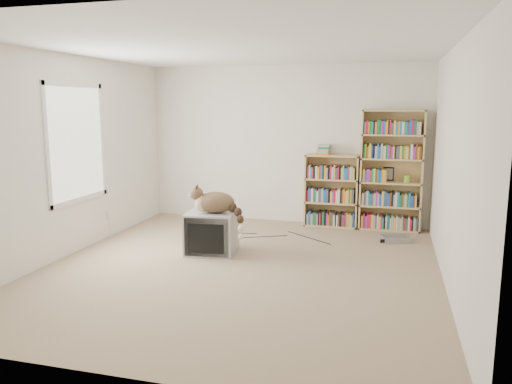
% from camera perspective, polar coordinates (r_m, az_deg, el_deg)
% --- Properties ---
extents(floor, '(4.50, 5.00, 0.01)m').
position_cam_1_polar(floor, '(5.90, -1.79, -8.64)').
color(floor, tan).
rests_on(floor, ground).
extents(wall_back, '(4.50, 0.02, 2.50)m').
position_cam_1_polar(wall_back, '(8.04, 3.39, 5.41)').
color(wall_back, white).
rests_on(wall_back, floor).
extents(wall_front, '(4.50, 0.02, 2.50)m').
position_cam_1_polar(wall_front, '(3.35, -14.50, -1.18)').
color(wall_front, white).
rests_on(wall_front, floor).
extents(wall_left, '(0.02, 5.00, 2.50)m').
position_cam_1_polar(wall_left, '(6.64, -20.79, 3.85)').
color(wall_left, white).
rests_on(wall_left, floor).
extents(wall_right, '(0.02, 5.00, 2.50)m').
position_cam_1_polar(wall_right, '(5.42, 21.56, 2.58)').
color(wall_right, white).
rests_on(wall_right, floor).
extents(ceiling, '(4.50, 5.00, 0.02)m').
position_cam_1_polar(ceiling, '(5.63, -1.93, 16.26)').
color(ceiling, white).
rests_on(ceiling, wall_back).
extents(window, '(0.02, 1.22, 1.52)m').
position_cam_1_polar(window, '(6.79, -19.80, 5.30)').
color(window, white).
rests_on(window, wall_left).
extents(crt_tv, '(0.66, 0.61, 0.53)m').
position_cam_1_polar(crt_tv, '(6.45, -5.07, -4.61)').
color(crt_tv, '#9A9A9C').
rests_on(crt_tv, floor).
extents(cat, '(0.79, 0.52, 0.59)m').
position_cam_1_polar(cat, '(6.28, -4.27, -1.57)').
color(cat, '#382717').
rests_on(cat, crt_tv).
extents(bookcase_tall, '(0.91, 0.30, 1.81)m').
position_cam_1_polar(bookcase_tall, '(7.77, 15.18, 2.04)').
color(bookcase_tall, tan).
rests_on(bookcase_tall, floor).
extents(bookcase_short, '(0.82, 0.30, 1.12)m').
position_cam_1_polar(bookcase_short, '(7.87, 8.62, -0.16)').
color(bookcase_short, tan).
rests_on(bookcase_short, floor).
extents(book_stack, '(0.22, 0.28, 0.15)m').
position_cam_1_polar(book_stack, '(7.80, 7.76, 4.83)').
color(book_stack, '#BE1937').
rests_on(book_stack, bookcase_short).
extents(green_mug, '(0.10, 0.10, 0.11)m').
position_cam_1_polar(green_mug, '(7.77, 16.88, 1.46)').
color(green_mug, '#7CB433').
rests_on(green_mug, bookcase_tall).
extents(framed_print, '(0.16, 0.05, 0.21)m').
position_cam_1_polar(framed_print, '(7.86, 14.90, 2.01)').
color(framed_print, black).
rests_on(framed_print, bookcase_tall).
extents(dvd_player, '(0.44, 0.37, 0.08)m').
position_cam_1_polar(dvd_player, '(7.23, 15.59, -5.17)').
color(dvd_player, '#9D9DA1').
rests_on(dvd_player, floor).
extents(wall_outlet, '(0.01, 0.08, 0.13)m').
position_cam_1_polar(wall_outlet, '(7.48, -16.48, -2.53)').
color(wall_outlet, silver).
rests_on(wall_outlet, wall_left).
extents(floor_cables, '(1.20, 0.70, 0.01)m').
position_cam_1_polar(floor_cables, '(7.32, 1.92, -4.92)').
color(floor_cables, black).
rests_on(floor_cables, floor).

